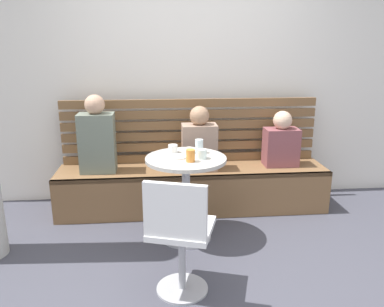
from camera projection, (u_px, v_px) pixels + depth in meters
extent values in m
plane|color=#42424C|center=(208.00, 274.00, 2.90)|extent=(8.00, 8.00, 0.00)
cube|color=silver|center=(189.00, 64.00, 4.07)|extent=(5.20, 0.10, 2.90)
cube|color=brown|center=(193.00, 189.00, 3.99)|extent=(2.70, 0.52, 0.44)
cube|color=brown|center=(195.00, 178.00, 3.70)|extent=(2.70, 0.04, 0.04)
cube|color=brown|center=(191.00, 157.00, 4.14)|extent=(2.65, 0.04, 0.09)
cube|color=brown|center=(191.00, 146.00, 4.11)|extent=(2.65, 0.04, 0.09)
cube|color=brown|center=(191.00, 135.00, 4.08)|extent=(2.65, 0.04, 0.09)
cube|color=brown|center=(191.00, 125.00, 4.05)|extent=(2.65, 0.04, 0.09)
cube|color=brown|center=(191.00, 114.00, 4.02)|extent=(2.65, 0.04, 0.09)
cube|color=brown|center=(191.00, 103.00, 3.99)|extent=(2.65, 0.04, 0.09)
cylinder|color=#ADADB2|center=(186.00, 236.00, 3.44)|extent=(0.44, 0.44, 0.02)
cylinder|color=#ADADB2|center=(186.00, 199.00, 3.35)|extent=(0.07, 0.07, 0.69)
cylinder|color=#B7B2A8|center=(186.00, 159.00, 3.25)|extent=(0.68, 0.68, 0.03)
cylinder|color=#ADADB2|center=(182.00, 288.00, 2.72)|extent=(0.36, 0.36, 0.02)
cylinder|color=#ADADB2|center=(182.00, 261.00, 2.66)|extent=(0.05, 0.05, 0.45)
cube|color=silver|center=(182.00, 228.00, 2.59)|extent=(0.50, 0.50, 0.04)
cube|color=silver|center=(175.00, 211.00, 2.38)|extent=(0.39, 0.16, 0.36)
cube|color=slate|center=(97.00, 143.00, 3.76)|extent=(0.34, 0.22, 0.57)
sphere|color=tan|center=(95.00, 105.00, 3.66)|extent=(0.19, 0.19, 0.19)
cube|color=brown|center=(281.00, 147.00, 3.98)|extent=(0.34, 0.22, 0.38)
sphere|color=#DBB293|center=(283.00, 120.00, 3.90)|extent=(0.19, 0.19, 0.19)
cube|color=#9E7F6B|center=(199.00, 147.00, 3.84)|extent=(0.34, 0.22, 0.46)
sphere|color=#A37A5B|center=(199.00, 116.00, 3.75)|extent=(0.19, 0.19, 0.19)
cylinder|color=orange|center=(191.00, 156.00, 3.11)|extent=(0.07, 0.07, 0.10)
cylinder|color=silver|center=(199.00, 146.00, 3.36)|extent=(0.07, 0.07, 0.12)
cylinder|color=silver|center=(202.00, 154.00, 3.20)|extent=(0.08, 0.08, 0.08)
cylinder|color=silver|center=(190.00, 150.00, 3.35)|extent=(0.06, 0.06, 0.05)
cylinder|color=white|center=(173.00, 149.00, 3.38)|extent=(0.08, 0.08, 0.07)
cylinder|color=white|center=(176.00, 157.00, 3.24)|extent=(0.17, 0.17, 0.01)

